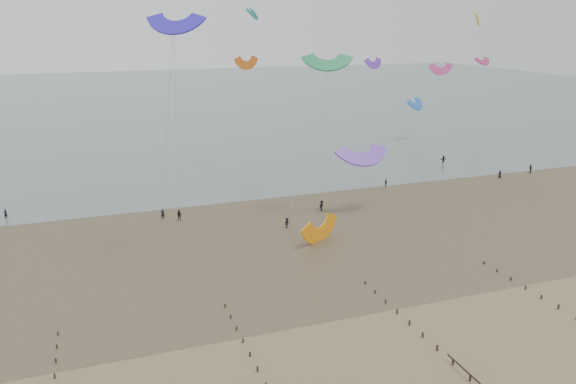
# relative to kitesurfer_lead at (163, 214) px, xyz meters

# --- Properties ---
(ground) EXTENTS (500.00, 500.00, 0.00)m
(ground) POSITION_rel_kitesurfer_lead_xyz_m (16.77, -45.11, -0.90)
(ground) COLOR brown
(ground) RESTS_ON ground
(sea_and_shore) EXTENTS (500.00, 665.00, 0.03)m
(sea_and_shore) POSITION_rel_kitesurfer_lead_xyz_m (12.69, -10.70, -0.89)
(sea_and_shore) COLOR #475654
(sea_and_shore) RESTS_ON ground
(kitesurfer_lead) EXTENTS (0.66, 0.43, 1.80)m
(kitesurfer_lead) POSITION_rel_kitesurfer_lead_xyz_m (0.00, 0.00, 0.00)
(kitesurfer_lead) COLOR black
(kitesurfer_lead) RESTS_ON ground
(kitesurfers) EXTENTS (105.05, 28.78, 1.89)m
(kitesurfers) POSITION_rel_kitesurfer_lead_xyz_m (38.49, 2.05, -0.00)
(kitesurfers) COLOR black
(kitesurfers) RESTS_ON ground
(grounded_kite) EXTENTS (9.42, 8.90, 4.11)m
(grounded_kite) POSITION_rel_kitesurfer_lead_xyz_m (21.06, -17.78, -0.90)
(grounded_kite) COLOR orange
(grounded_kite) RESTS_ON ground
(kites_airborne) EXTENTS (229.56, 115.50, 42.74)m
(kites_airborne) POSITION_rel_kitesurfer_lead_xyz_m (13.43, 38.03, 19.52)
(kites_airborne) COLOR #6732B6
(kites_airborne) RESTS_ON ground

